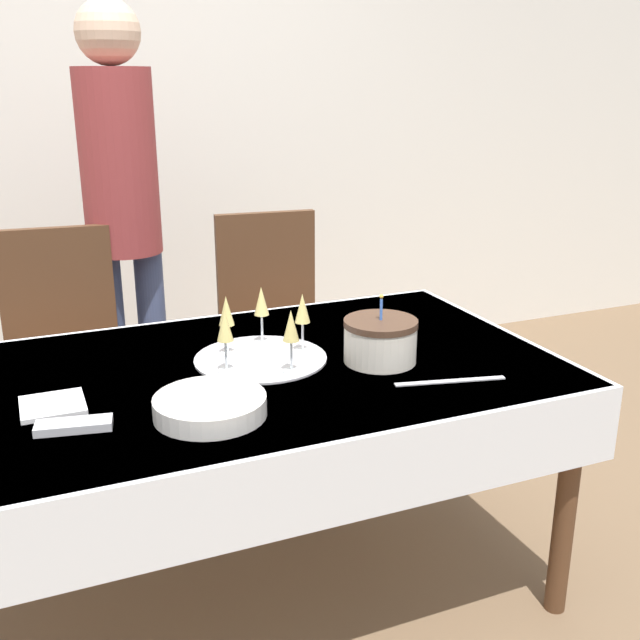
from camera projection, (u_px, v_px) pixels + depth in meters
name	position (u px, v px, depth m)	size (l,w,h in m)	color
ground_plane	(241.00, 591.00, 2.26)	(12.00, 12.00, 0.00)	brown
wall_back	(113.00, 107.00, 3.47)	(8.00, 0.05, 2.70)	silver
dining_table	(234.00, 404.00, 2.07)	(1.80, 1.00, 0.72)	white
dining_chair_far_left	(63.00, 354.00, 2.67)	(0.45, 0.45, 0.98)	#51331E
dining_chair_far_right	(274.00, 326.00, 2.97)	(0.46, 0.46, 0.98)	#51331E
birthday_cake	(380.00, 341.00, 2.09)	(0.21, 0.21, 0.20)	silver
champagne_tray	(261.00, 337.00, 2.10)	(0.38, 0.38, 0.18)	silver
plate_stack_main	(210.00, 406.00, 1.76)	(0.27, 0.27, 0.05)	silver
cake_knife	(450.00, 381.00, 1.96)	(0.30, 0.08, 0.00)	silver
fork_pile	(74.00, 425.00, 1.70)	(0.18, 0.09, 0.02)	silver
napkin_pile	(53.00, 405.00, 1.81)	(0.15, 0.15, 0.01)	white
person_standing	(121.00, 195.00, 2.78)	(0.28, 0.28, 1.75)	#3F4C72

